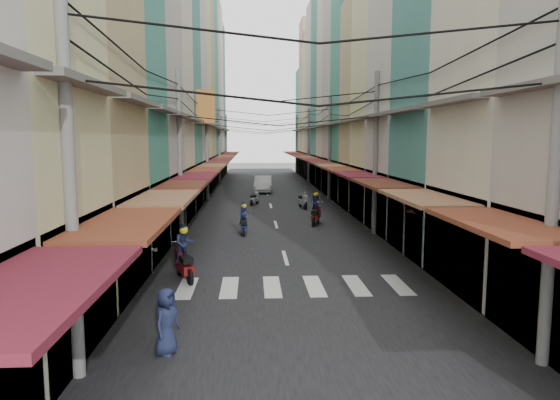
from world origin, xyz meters
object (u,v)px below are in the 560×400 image
object	(u,v)px
white_car	(263,192)
market_umbrella	(436,205)
traffic_sign	(404,210)
bicycle	(452,249)

from	to	relation	value
white_car	market_umbrella	distance (m)	26.90
white_car	traffic_sign	size ratio (longest dim) A/B	1.94
bicycle	traffic_sign	bearing A→B (deg)	94.17
market_umbrella	traffic_sign	world-z (taller)	traffic_sign
white_car	market_umbrella	world-z (taller)	market_umbrella
bicycle	market_umbrella	distance (m)	3.26
bicycle	white_car	bearing A→B (deg)	-0.19
white_car	bicycle	world-z (taller)	white_car
bicycle	traffic_sign	world-z (taller)	traffic_sign
white_car	traffic_sign	xyz separation A→B (m)	(5.30, -25.28, 1.93)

